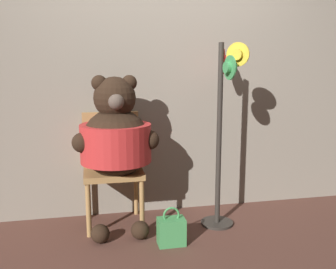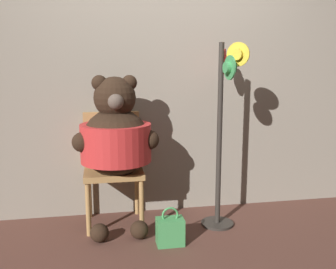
% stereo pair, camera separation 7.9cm
% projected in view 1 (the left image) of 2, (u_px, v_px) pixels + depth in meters
% --- Properties ---
extents(ground_plane, '(14.00, 14.00, 0.00)m').
position_uv_depth(ground_plane, '(171.00, 239.00, 2.98)').
color(ground_plane, brown).
extents(wall_back, '(8.00, 0.10, 2.38)m').
position_uv_depth(wall_back, '(155.00, 84.00, 3.42)').
color(wall_back, gray).
rests_on(wall_back, ground_plane).
extents(chair, '(0.49, 0.45, 0.96)m').
position_uv_depth(chair, '(112.00, 163.00, 3.23)').
color(chair, '#B2844C').
rests_on(chair, ground_plane).
extents(teddy_bear, '(0.70, 0.62, 1.28)m').
position_uv_depth(teddy_bear, '(116.00, 139.00, 3.04)').
color(teddy_bear, black).
rests_on(teddy_bear, ground_plane).
extents(hat_display_rack, '(0.32, 0.53, 1.54)m').
position_uv_depth(hat_display_rack, '(223.00, 124.00, 3.10)').
color(hat_display_rack, '#332D28').
rests_on(hat_display_rack, ground_plane).
extents(handbag_on_ground, '(0.21, 0.14, 0.30)m').
position_uv_depth(handbag_on_ground, '(171.00, 231.00, 2.86)').
color(handbag_on_ground, '#479E56').
rests_on(handbag_on_ground, ground_plane).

